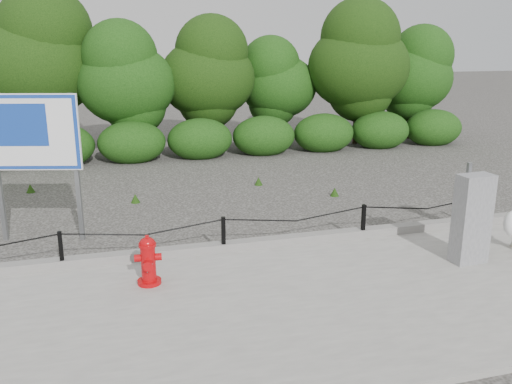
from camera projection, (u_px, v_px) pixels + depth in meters
name	position (u px, v px, depth m)	size (l,w,h in m)	color
ground	(224.00, 256.00, 8.90)	(90.00, 90.00, 0.00)	#2D2B28
sidewalk	(257.00, 311.00, 7.04)	(14.00, 4.00, 0.08)	gray
curb	(223.00, 247.00, 8.90)	(14.00, 0.22, 0.14)	slate
chain_barrier	(223.00, 230.00, 8.78)	(10.06, 0.06, 0.60)	black
treeline	(153.00, 69.00, 16.42)	(20.41, 3.84, 4.86)	black
fire_hydrant	(148.00, 261.00, 7.63)	(0.39, 0.40, 0.73)	#B3060A
utility_cabinet	(472.00, 219.00, 8.31)	(0.55, 0.39, 1.55)	#969799
advertising_sign	(32.00, 139.00, 9.11)	(1.57, 0.50, 2.58)	slate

